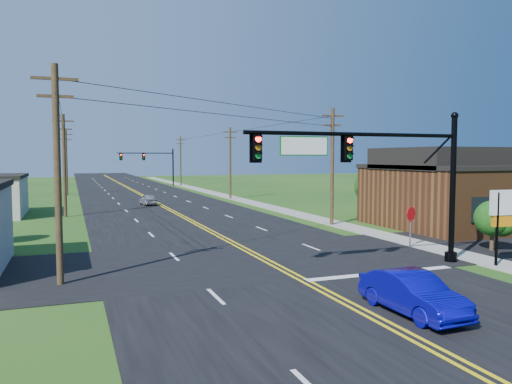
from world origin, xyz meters
name	(u,v)px	position (x,y,z in m)	size (l,w,h in m)	color
ground	(405,338)	(0.00, 0.00, 0.00)	(260.00, 260.00, 0.00)	#174413
road_main	(149,200)	(0.00, 50.00, 0.02)	(16.00, 220.00, 0.04)	black
road_cross	(259,259)	(0.00, 12.00, 0.02)	(70.00, 10.00, 0.04)	black
sidewalk	(258,204)	(10.50, 40.00, 0.04)	(2.00, 160.00, 0.08)	gray
signal_mast_main	(377,168)	(4.34, 8.00, 4.75)	(11.30, 0.60, 7.48)	black
signal_mast_far	(149,161)	(4.44, 80.00, 4.55)	(10.98, 0.60, 7.48)	black
brick_building	(475,195)	(20.00, 18.00, 2.35)	(14.20, 11.20, 4.70)	brown
utility_pole_left_a	(57,171)	(-9.50, 10.00, 4.72)	(1.80, 0.28, 9.00)	#312216
utility_pole_left_b	(64,163)	(-9.50, 35.00, 4.72)	(1.80, 0.28, 9.00)	#312216
utility_pole_left_c	(66,161)	(-9.50, 62.00, 4.72)	(1.80, 0.28, 9.00)	#312216
utility_pole_right_a	(332,164)	(9.80, 22.00, 4.72)	(1.80, 0.28, 9.00)	#312216
utility_pole_right_b	(230,162)	(9.80, 48.00, 4.72)	(1.80, 0.28, 9.00)	#312216
utility_pole_right_c	(181,160)	(9.80, 78.00, 4.72)	(1.80, 0.28, 9.00)	#312216
tree_right_back	(371,187)	(16.00, 26.00, 2.60)	(3.00, 3.00, 4.10)	#312216
shrub_corner	(493,218)	(13.00, 9.50, 1.85)	(2.00, 2.00, 2.86)	#312216
blue_car	(413,294)	(1.58, 1.71, 0.70)	(1.48, 4.24, 1.40)	#080799
distant_car	(148,200)	(-1.11, 43.20, 0.61)	(1.43, 3.56, 1.21)	#9E9FA3
stop_sign	(411,218)	(9.41, 11.98, 1.74)	(0.83, 0.32, 2.41)	slate
pylon_sign	(507,211)	(10.60, 6.32, 2.70)	(1.81, 0.48, 3.69)	black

